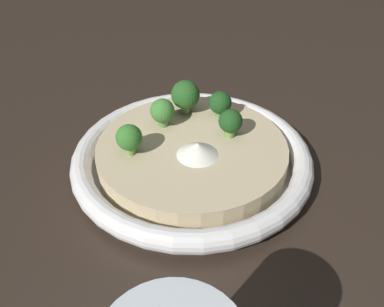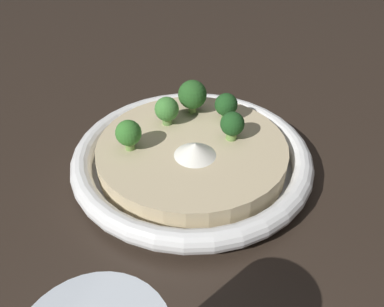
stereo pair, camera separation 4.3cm
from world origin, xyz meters
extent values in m
plane|color=#2D231C|center=(0.00, 0.00, 0.00)|extent=(6.00, 6.00, 0.00)
cylinder|color=white|center=(0.00, 0.00, 0.00)|extent=(0.25, 0.25, 0.01)
torus|color=white|center=(0.00, 0.00, 0.02)|extent=(0.27, 0.27, 0.02)
cylinder|color=#CCB78E|center=(0.00, 0.00, 0.02)|extent=(0.21, 0.21, 0.03)
cone|color=white|center=(0.02, 0.01, 0.04)|extent=(0.05, 0.05, 0.02)
cylinder|color=#759E4C|center=(0.04, -0.06, 0.04)|extent=(0.01, 0.01, 0.02)
sphere|color=#387A2D|center=(0.04, -0.06, 0.06)|extent=(0.03, 0.03, 0.03)
cylinder|color=#668E47|center=(-0.02, -0.04, 0.04)|extent=(0.02, 0.02, 0.01)
sphere|color=#428438|center=(-0.02, -0.04, 0.06)|extent=(0.03, 0.03, 0.03)
cylinder|color=#668E47|center=(-0.06, 0.01, 0.04)|extent=(0.01, 0.01, 0.01)
sphere|color=#1E4C1E|center=(-0.06, 0.01, 0.06)|extent=(0.03, 0.03, 0.03)
cylinder|color=#84A856|center=(-0.06, -0.03, 0.04)|extent=(0.01, 0.01, 0.02)
sphere|color=#285B23|center=(-0.06, -0.03, 0.06)|extent=(0.04, 0.04, 0.04)
cylinder|color=#759E4C|center=(-0.03, 0.04, 0.04)|extent=(0.01, 0.01, 0.01)
sphere|color=#1E4C1E|center=(-0.03, 0.04, 0.06)|extent=(0.03, 0.03, 0.03)
camera|label=1|loc=(0.32, 0.11, 0.28)|focal=35.00mm
camera|label=2|loc=(0.31, 0.15, 0.28)|focal=35.00mm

